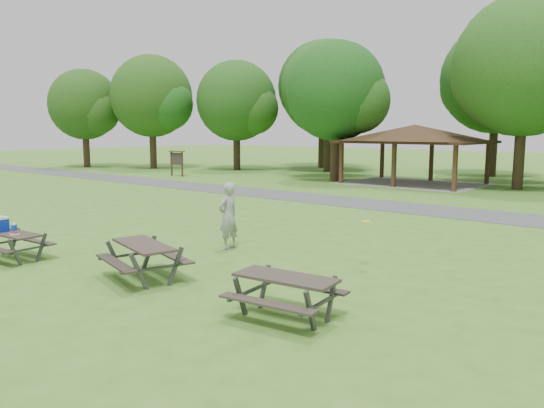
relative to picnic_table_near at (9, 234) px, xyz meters
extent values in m
plane|color=#407722|center=(3.49, 1.53, -0.69)|extent=(160.00, 160.00, 0.00)
cube|color=#48494B|center=(3.49, 15.53, -0.68)|extent=(120.00, 3.20, 0.02)
cube|color=#3C2315|center=(-4.21, 22.83, 0.61)|extent=(0.22, 0.22, 2.60)
cube|color=#361F13|center=(-4.21, 28.23, 0.61)|extent=(0.22, 0.22, 2.60)
cube|color=#332212|center=(-0.51, 22.83, 0.61)|extent=(0.22, 0.22, 2.60)
cube|color=#362313|center=(-0.51, 28.23, 0.61)|extent=(0.22, 0.22, 2.60)
cube|color=#3D2416|center=(3.19, 22.83, 0.61)|extent=(0.22, 0.22, 2.60)
cube|color=#321E12|center=(3.19, 28.23, 0.61)|extent=(0.22, 0.22, 2.60)
cube|color=black|center=(-0.51, 25.53, 1.99)|extent=(8.60, 6.60, 0.16)
pyramid|color=#332214|center=(-0.51, 25.53, 2.57)|extent=(7.01, 7.01, 1.00)
cube|color=gray|center=(-0.51, 25.53, -0.67)|extent=(8.40, 6.40, 0.03)
cube|color=#3C2016|center=(-17.11, 19.53, 0.21)|extent=(0.10, 0.10, 1.80)
cube|color=#3A2315|center=(-15.91, 19.53, 0.21)|extent=(0.10, 0.10, 1.80)
cube|color=#2B221F|center=(-16.51, 19.53, 0.61)|extent=(1.40, 0.06, 0.90)
cube|color=#301F13|center=(-16.51, 19.53, 1.16)|extent=(1.60, 0.30, 0.06)
cylinder|color=#301F15|center=(-24.51, 23.53, 1.15)|extent=(0.60, 0.60, 3.67)
sphere|color=#1C4513|center=(-24.51, 23.53, 5.69)|extent=(7.20, 7.20, 7.20)
sphere|color=#154915|center=(-22.89, 23.83, 4.97)|extent=(4.68, 4.68, 4.68)
sphere|color=#194D16|center=(-25.95, 23.33, 5.15)|extent=(4.32, 4.32, 4.32)
cylinder|color=black|center=(-17.51, 27.03, 0.98)|extent=(0.60, 0.60, 3.32)
sphere|color=#194513|center=(-17.51, 27.03, 5.19)|extent=(6.80, 6.80, 6.80)
sphere|color=#1D4A15|center=(-15.98, 27.33, 4.51)|extent=(4.42, 4.42, 4.42)
sphere|color=#164D16|center=(-18.87, 26.83, 4.68)|extent=(4.08, 4.08, 4.08)
cylinder|color=black|center=(-10.51, 30.53, 1.24)|extent=(0.60, 0.60, 3.85)
sphere|color=#194A15|center=(-10.51, 30.53, 6.09)|extent=(7.80, 7.80, 7.80)
sphere|color=#174614|center=(-8.75, 30.83, 5.31)|extent=(5.07, 5.07, 5.07)
sphere|color=#1C4212|center=(-12.07, 30.33, 5.50)|extent=(4.68, 4.68, 4.68)
cylinder|color=black|center=(-5.51, 24.03, 1.06)|extent=(0.60, 0.60, 3.50)
sphere|color=#134314|center=(-5.51, 24.03, 5.29)|extent=(6.60, 6.60, 6.60)
sphere|color=#1B4914|center=(-4.02, 24.33, 4.63)|extent=(4.29, 4.29, 4.29)
sphere|color=#154513|center=(-6.83, 23.83, 4.79)|extent=(3.96, 3.96, 3.96)
cylinder|color=black|center=(5.49, 26.53, 1.33)|extent=(0.60, 0.60, 4.02)
sphere|color=#1D4C15|center=(5.49, 26.53, 6.34)|extent=(8.00, 8.00, 8.00)
sphere|color=#1E4714|center=(3.89, 26.33, 5.74)|extent=(4.80, 4.80, 4.80)
cylinder|color=#302215|center=(-13.51, 34.03, 1.50)|extent=(0.60, 0.60, 4.38)
sphere|color=#124212|center=(-13.51, 34.03, 6.69)|extent=(8.00, 8.00, 8.00)
sphere|color=#154614|center=(-11.71, 34.33, 5.89)|extent=(5.20, 5.20, 5.20)
sphere|color=#144313|center=(-15.11, 33.83, 6.09)|extent=(4.80, 4.80, 4.80)
cylinder|color=black|center=(1.49, 34.53, 1.38)|extent=(0.60, 0.60, 4.13)
sphere|color=#174714|center=(1.49, 34.53, 6.44)|extent=(8.00, 8.00, 8.00)
sphere|color=#1B4E16|center=(3.29, 34.83, 5.64)|extent=(5.20, 5.20, 5.20)
sphere|color=#1F4814|center=(-0.11, 34.33, 5.84)|extent=(4.80, 4.80, 4.80)
cylinder|color=#312015|center=(-30.51, 20.53, 0.98)|extent=(0.60, 0.60, 3.32)
sphere|color=#1B4112|center=(-30.51, 20.53, 5.04)|extent=(6.40, 6.40, 6.40)
sphere|color=#1C4313|center=(-29.07, 20.83, 4.40)|extent=(4.16, 4.16, 4.16)
sphere|color=#1E4614|center=(-31.79, 20.33, 4.56)|extent=(3.84, 3.84, 3.84)
cube|color=#2E2721|center=(0.16, 0.04, 0.01)|extent=(1.77, 0.82, 0.05)
cube|color=#2E2721|center=(0.12, 0.61, -0.27)|extent=(1.73, 0.38, 0.04)
cube|color=#464649|center=(-0.52, 0.35, -0.34)|extent=(0.09, 0.36, 0.75)
cube|color=#3E3E41|center=(-0.50, -0.01, -0.31)|extent=(0.17, 1.40, 0.05)
cube|color=#434346|center=(0.85, -0.26, -0.34)|extent=(0.09, 0.36, 0.75)
cube|color=#3B3B3D|center=(0.79, 0.46, -0.34)|extent=(0.09, 0.36, 0.75)
cube|color=#424245|center=(0.82, 0.10, -0.31)|extent=(0.17, 1.40, 0.05)
cylinder|color=#0B41AC|center=(0.11, 0.09, 0.14)|extent=(0.15, 0.15, 0.21)
cylinder|color=white|center=(0.11, 0.09, 0.27)|extent=(0.11, 0.11, 0.05)
cube|color=white|center=(0.44, -0.05, 0.07)|extent=(0.20, 0.20, 0.07)
cube|color=maroon|center=(0.44, -0.05, 0.11)|extent=(0.21, 0.21, 0.01)
cube|color=#322824|center=(4.35, 1.11, 0.13)|extent=(2.14, 1.29, 0.06)
cube|color=#2A221E|center=(4.18, 0.47, -0.20)|extent=(2.01, 0.80, 0.04)
cube|color=#312A23|center=(4.53, 1.75, -0.20)|extent=(2.01, 0.80, 0.04)
cube|color=#404042|center=(3.50, 0.91, -0.28)|extent=(0.17, 0.42, 0.87)
cube|color=#39393C|center=(3.72, 1.72, -0.28)|extent=(0.17, 0.42, 0.87)
cube|color=#424244|center=(3.61, 1.31, -0.24)|extent=(0.49, 1.59, 0.06)
cube|color=#434346|center=(4.99, 0.51, -0.28)|extent=(0.17, 0.42, 0.87)
cube|color=#424245|center=(5.21, 1.32, -0.28)|extent=(0.17, 0.42, 0.87)
cube|color=#3E3D40|center=(5.10, 0.91, -0.24)|extent=(0.49, 1.59, 0.06)
cube|color=#302923|center=(8.43, 1.21, 0.08)|extent=(1.97, 0.99, 0.05)
cube|color=#312923|center=(8.51, 0.59, -0.23)|extent=(1.91, 0.51, 0.04)
cube|color=#29231E|center=(8.35, 1.83, -0.23)|extent=(1.91, 0.51, 0.04)
cube|color=#3B3B3D|center=(7.76, 0.73, -0.30)|extent=(0.11, 0.40, 0.82)
cube|color=#474649|center=(7.66, 1.51, -0.30)|extent=(0.11, 0.40, 0.82)
cube|color=#3C3B3E|center=(7.71, 1.12, -0.27)|extent=(0.26, 1.53, 0.05)
cube|color=#3D3D40|center=(9.21, 0.91, -0.30)|extent=(0.11, 0.40, 0.82)
cube|color=#424144|center=(9.11, 1.70, -0.30)|extent=(0.11, 0.40, 0.82)
cube|color=#3D3D3F|center=(9.16, 1.30, -0.27)|extent=(0.26, 1.53, 0.05)
cylinder|color=yellow|center=(7.77, 5.23, 0.51)|extent=(0.27, 0.27, 0.02)
imported|color=#98989A|center=(3.60, 4.62, 0.28)|extent=(0.49, 0.72, 1.94)
camera|label=1|loc=(14.25, -6.10, 2.74)|focal=35.00mm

